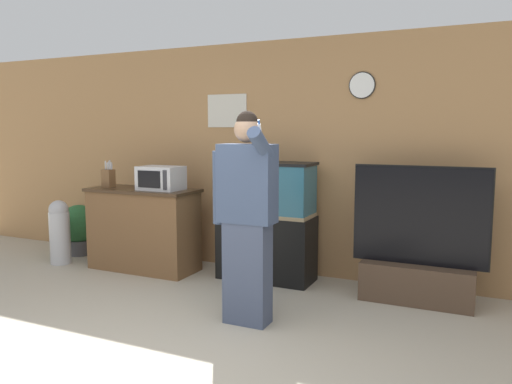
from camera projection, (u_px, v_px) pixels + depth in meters
name	position (u px, v px, depth m)	size (l,w,h in m)	color
wall_back_paneled	(297.00, 158.00, 5.55)	(10.00, 0.08, 2.60)	#A87A4C
counter_island	(144.00, 229.00, 5.78)	(1.30, 0.55, 0.95)	brown
microwave	(161.00, 178.00, 5.59)	(0.48, 0.34, 0.27)	silver
knife_block	(108.00, 178.00, 5.85)	(0.12, 0.12, 0.32)	brown
aquarium_on_stand	(266.00, 221.00, 5.37)	(1.03, 0.44, 1.28)	black
tv_on_stand	(418.00, 263.00, 4.69)	(1.24, 0.40, 1.29)	#4C3828
person_standing	(246.00, 215.00, 4.10)	(0.56, 0.42, 1.77)	#424C66
potted_plant	(79.00, 227.00, 6.50)	(0.50, 0.50, 0.65)	#4C4C51
trash_bin	(60.00, 231.00, 6.04)	(0.24, 0.24, 0.78)	#B7B7BC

